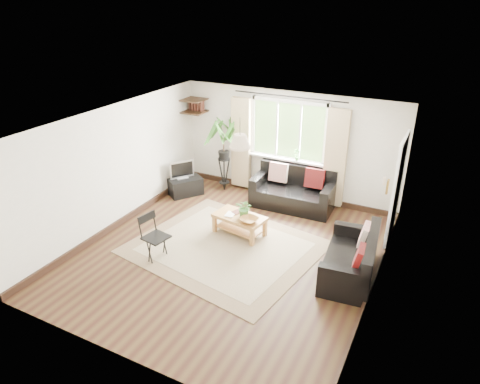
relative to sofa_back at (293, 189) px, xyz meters
The scene contains 24 objects.
floor 2.32m from the sofa_back, 98.59° to the right, with size 5.50×5.50×0.00m, color black.
ceiling 3.03m from the sofa_back, 98.59° to the right, with size 5.50×5.50×0.00m, color white.
wall_back 0.99m from the sofa_back, 124.60° to the left, with size 5.00×0.02×2.40m, color silver.
wall_front 5.08m from the sofa_back, 93.90° to the right, with size 5.00×0.02×2.40m, color silver.
wall_left 3.71m from the sofa_back, 141.55° to the right, with size 0.02×5.50×2.40m, color silver.
wall_right 3.22m from the sofa_back, 46.25° to the right, with size 0.02×5.50×2.40m, color silver.
rug 2.22m from the sofa_back, 103.55° to the right, with size 3.15×2.70×0.02m, color beige.
window 1.27m from the sofa_back, 126.89° to the left, with size 2.50×0.16×2.16m, color white, non-canonical shape.
door 2.28m from the sofa_back, 14.63° to the right, with size 0.06×0.96×2.06m, color silver.
corner_shelf 2.99m from the sofa_back, behind, with size 0.50×0.50×0.34m, color black, non-canonical shape.
pendant_lamp 2.50m from the sofa_back, 100.41° to the right, with size 0.36×0.36×0.54m, color beige, non-canonical shape.
wall_sconce 3.16m from the sofa_back, 43.11° to the right, with size 0.12×0.12×0.28m, color beige, non-canonical shape.
sofa_back is the anchor object (origin of this frame).
sofa_right 2.58m from the sofa_back, 48.46° to the right, with size 0.77×1.55×0.73m, color black, non-canonical shape.
coffee_table 1.67m from the sofa_back, 107.30° to the right, with size 0.98×0.53×0.40m, color olive, non-canonical shape.
table_plant 1.61m from the sofa_back, 104.37° to the right, with size 0.31×0.27×0.35m, color #3D722D.
bowl 1.73m from the sofa_back, 97.45° to the right, with size 0.34×0.34×0.08m, color #9D6D36.
book_a 1.79m from the sofa_back, 114.79° to the right, with size 0.17×0.23×0.02m, color white.
book_b 1.59m from the sofa_back, 114.88° to the right, with size 0.16×0.21×0.02m, color #502820.
tv_stand 2.48m from the sofa_back, 167.35° to the right, with size 0.74×0.41×0.40m, color black.
tv 2.56m from the sofa_back, 167.75° to the right, with size 0.57×0.19×0.43m, color #A5A5AA, non-canonical shape.
palm_stand 1.81m from the sofa_back, behind, with size 0.66×0.66×1.70m, color black, non-canonical shape.
folding_chair 3.29m from the sofa_back, 115.15° to the right, with size 0.43×0.43×0.83m, color black, non-canonical shape.
sill_plant 0.76m from the sofa_back, 103.65° to the left, with size 0.14×0.10×0.27m, color #2D6023.
Camera 1 is at (3.10, -5.72, 4.27)m, focal length 32.00 mm.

